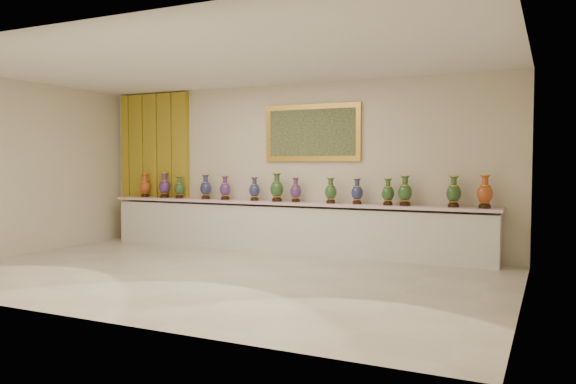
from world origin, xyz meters
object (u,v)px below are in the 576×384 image
vase_0 (145,186)px  vase_2 (179,188)px  counter (286,227)px  vase_1 (165,186)px

vase_0 → vase_2: (0.87, -0.03, -0.02)m
counter → vase_2: size_ratio=16.93×
vase_1 → vase_2: bearing=-7.5°
counter → vase_1: (-2.68, 0.02, 0.68)m
vase_0 → vase_2: size_ratio=1.10×
counter → vase_0: 3.22m
counter → vase_2: vase_2 is taller
vase_1 → vase_2: size_ratio=1.14×
vase_1 → vase_2: 0.40m
counter → vase_2: (-2.28, -0.03, 0.66)m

